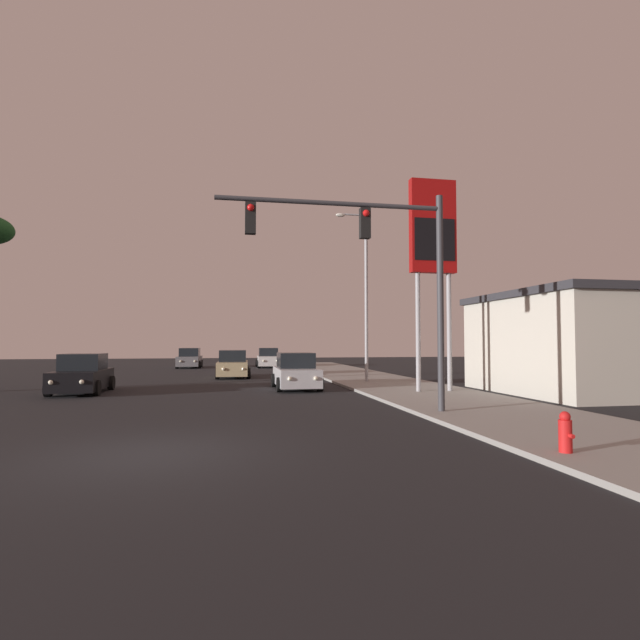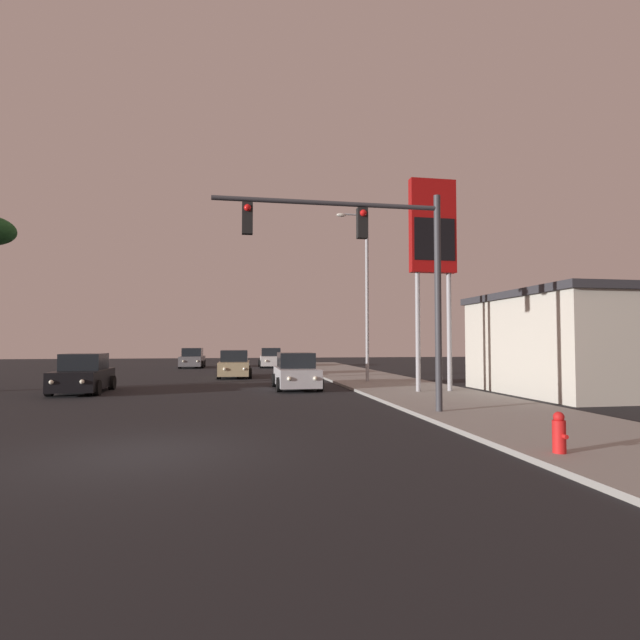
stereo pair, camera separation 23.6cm
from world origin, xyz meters
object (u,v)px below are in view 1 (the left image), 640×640
car_silver (296,372)px  street_lamp (364,287)px  car_grey (190,359)px  gas_station_sign (433,238)px  traffic_light_mast (379,257)px  car_white (268,358)px  car_black (82,375)px  fire_hydrant (565,432)px  car_tan (233,365)px

car_silver → street_lamp: size_ratio=0.48×
car_grey → gas_station_sign: (11.77, -24.10, 5.86)m
traffic_light_mast → street_lamp: size_ratio=0.75×
car_white → car_black: bearing=67.1°
car_grey → traffic_light_mast: traffic_light_mast is taller
car_silver → street_lamp: bearing=-148.4°
car_black → street_lamp: 14.16m
car_grey → gas_station_sign: bearing=117.9°
car_black → traffic_light_mast: (10.50, -8.89, 3.94)m
car_black → car_grey: bearing=-99.5°
gas_station_sign → fire_hydrant: 13.23m
car_silver → car_black: bearing=1.6°
car_grey → car_white: bearing=178.4°
car_silver → car_grey: (-6.33, 20.83, 0.00)m
street_lamp → gas_station_sign: (1.48, -5.67, 1.50)m
car_grey → street_lamp: 21.55m
car_silver → gas_station_sign: (5.44, -3.28, 5.86)m
car_grey → street_lamp: size_ratio=0.48×
car_white → car_tan: same height
car_white → fire_hydrant: bearing=96.5°
car_white → traffic_light_mast: bearing=93.8°
car_black → fire_hydrant: car_black is taller
car_silver → car_tan: 8.68m
car_white → street_lamp: 18.89m
car_white → fire_hydrant: size_ratio=5.71×
car_white → car_grey: 6.68m
car_silver → fire_hydrant: (3.06, -14.75, -0.27)m
gas_station_sign → fire_hydrant: size_ratio=11.84×
traffic_light_mast → fire_hydrant: traffic_light_mast is taller
car_black → street_lamp: bearing=-170.5°
street_lamp → fire_hydrant: street_lamp is taller
fire_hydrant → car_grey: bearing=104.8°
car_silver → traffic_light_mast: (1.25, -9.08, 3.94)m
traffic_light_mast → fire_hydrant: (1.82, -5.67, -4.21)m
street_lamp → car_grey: bearing=119.2°
gas_station_sign → car_tan: bearing=125.7°
car_black → car_white: bearing=-116.5°
traffic_light_mast → gas_station_sign: 7.41m
street_lamp → gas_station_sign: same height
car_grey → street_lamp: (10.29, -18.43, 4.36)m
car_white → car_grey: (-6.67, 0.41, 0.00)m
fire_hydrant → car_tan: bearing=104.4°
street_lamp → fire_hydrant: (-0.90, -17.14, -4.63)m
car_grey → traffic_light_mast: 31.10m
car_silver → fire_hydrant: size_ratio=5.68×
car_black → car_silver: bearing=179.6°
car_grey → car_black: bearing=83.9°
traffic_light_mast → fire_hydrant: size_ratio=8.94×
car_tan → gas_station_sign: 15.31m
car_silver → car_tan: bearing=-70.6°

